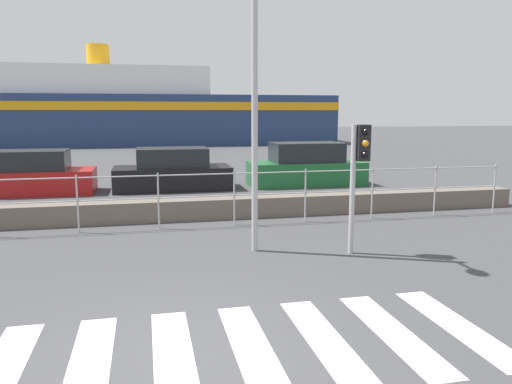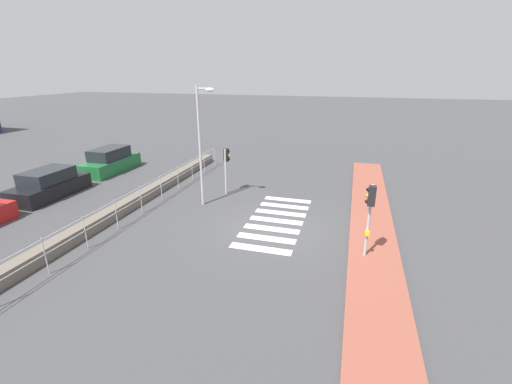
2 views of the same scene
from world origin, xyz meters
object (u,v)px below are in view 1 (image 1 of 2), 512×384
object	(u,v)px
parked_car_green	(306,167)
streetlamp	(256,64)
parked_car_black	(173,172)
ferry_boat	(138,112)
parked_car_red	(29,175)
traffic_light_far	(359,160)

from	to	relation	value
parked_car_green	streetlamp	bearing A→B (deg)	-114.13
streetlamp	parked_car_black	size ratio (longest dim) A/B	1.42
ferry_boat	parked_car_red	world-z (taller)	ferry_boat
ferry_boat	parked_car_green	bearing A→B (deg)	-76.15
ferry_boat	parked_car_black	bearing A→B (deg)	-86.87
parked_car_red	parked_car_black	world-z (taller)	parked_car_black
parked_car_black	parked_car_green	xyz separation A→B (m)	(4.94, 0.00, 0.05)
streetlamp	parked_car_green	size ratio (longest dim) A/B	1.35
parked_car_red	parked_car_green	world-z (taller)	parked_car_green
parked_car_red	parked_car_green	xyz separation A→B (m)	(9.66, 0.00, 0.05)
traffic_light_far	streetlamp	bearing A→B (deg)	167.19
streetlamp	parked_car_black	xyz separation A→B (m)	(-1.13, 8.51, -2.95)
streetlamp	parked_car_black	distance (m)	9.07
streetlamp	parked_car_red	distance (m)	10.74
parked_car_black	parked_car_green	size ratio (longest dim) A/B	0.95
traffic_light_far	ferry_boat	size ratio (longest dim) A/B	0.08
parked_car_red	parked_car_green	distance (m)	9.66
traffic_light_far	streetlamp	size ratio (longest dim) A/B	0.43
traffic_light_far	parked_car_black	world-z (taller)	traffic_light_far
ferry_boat	parked_car_red	xyz separation A→B (m)	(-3.32, -25.72, -2.04)
streetlamp	ferry_boat	world-z (taller)	ferry_boat
traffic_light_far	ferry_boat	distance (m)	34.94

